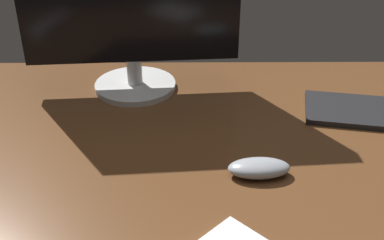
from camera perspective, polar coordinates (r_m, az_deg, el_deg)
desk at (r=101.36cm, az=1.90°, el=-3.72°), size 140.00×84.00×2.00cm
computer_mouse at (r=93.51cm, az=7.59°, el=-5.42°), size 11.75×6.11×3.12cm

